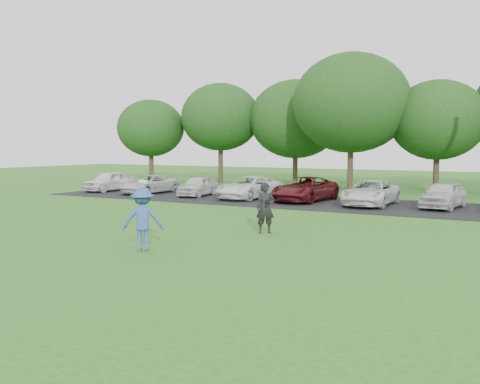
% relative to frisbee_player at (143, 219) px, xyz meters
% --- Properties ---
extents(ground, '(100.00, 100.00, 0.00)m').
position_rel_frisbee_player_xyz_m(ground, '(0.75, 0.50, -0.85)').
color(ground, '#29671D').
rests_on(ground, ground).
extents(parking_lot, '(32.00, 6.50, 0.03)m').
position_rel_frisbee_player_xyz_m(parking_lot, '(0.75, 13.50, -0.83)').
color(parking_lot, black).
rests_on(parking_lot, ground).
extents(frisbee_player, '(1.25, 1.16, 1.90)m').
position_rel_frisbee_player_xyz_m(frisbee_player, '(0.00, 0.00, 0.00)').
color(frisbee_player, '#37559B').
rests_on(frisbee_player, ground).
extents(camera_bystander, '(0.71, 0.66, 1.62)m').
position_rel_frisbee_player_xyz_m(camera_bystander, '(1.60, 4.14, -0.04)').
color(camera_bystander, black).
rests_on(camera_bystander, ground).
extents(parked_cars, '(30.43, 4.93, 1.21)m').
position_rel_frisbee_player_xyz_m(parked_cars, '(0.88, 13.45, -0.24)').
color(parked_cars, white).
rests_on(parked_cars, parking_lot).
extents(tree_row, '(42.39, 9.85, 8.64)m').
position_rel_frisbee_player_xyz_m(tree_row, '(2.26, 23.26, 4.06)').
color(tree_row, '#38281C').
rests_on(tree_row, ground).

